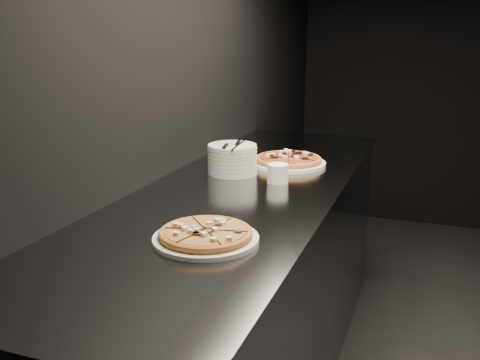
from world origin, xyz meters
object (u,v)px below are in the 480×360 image
(pizza_tomato, at_px, (288,161))
(pizza_mushroom, at_px, (206,235))
(cutlery, at_px, (233,145))
(ramekin, at_px, (278,173))
(plate_stack, at_px, (232,159))
(counter, at_px, (244,292))

(pizza_tomato, bearing_deg, pizza_mushroom, -88.61)
(pizza_tomato, relative_size, cutlery, 1.66)
(pizza_tomato, distance_m, ramekin, 0.30)
(plate_stack, bearing_deg, cutlery, -62.38)
(cutlery, bearing_deg, counter, -67.28)
(counter, distance_m, pizza_tomato, 0.63)
(pizza_mushroom, bearing_deg, pizza_tomato, 91.39)
(counter, distance_m, ramekin, 0.52)
(counter, xyz_separation_m, pizza_mushroom, (0.09, -0.58, 0.48))
(counter, xyz_separation_m, cutlery, (-0.11, 0.16, 0.59))
(ramekin, bearing_deg, cutlery, 164.77)
(pizza_tomato, bearing_deg, plate_stack, -130.36)
(counter, relative_size, pizza_mushroom, 7.40)
(pizza_mushroom, xyz_separation_m, ramekin, (0.01, 0.68, 0.02))
(counter, relative_size, ramekin, 28.61)
(plate_stack, height_order, ramekin, plate_stack)
(plate_stack, height_order, cutlery, cutlery)
(pizza_tomato, height_order, plate_stack, plate_stack)
(plate_stack, bearing_deg, counter, -55.74)
(pizza_tomato, xyz_separation_m, plate_stack, (-0.19, -0.22, 0.04))
(pizza_mushroom, bearing_deg, counter, 98.84)
(plate_stack, bearing_deg, ramekin, -18.40)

